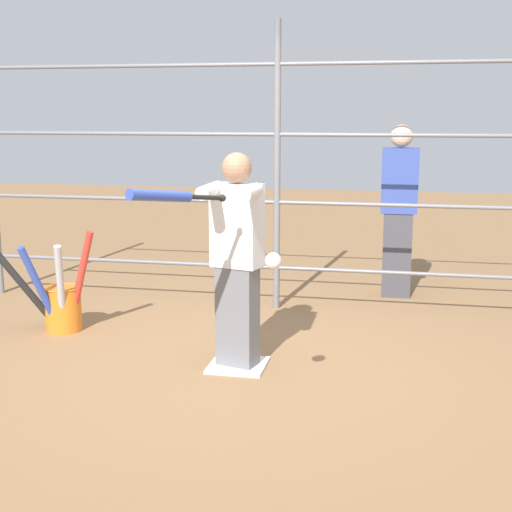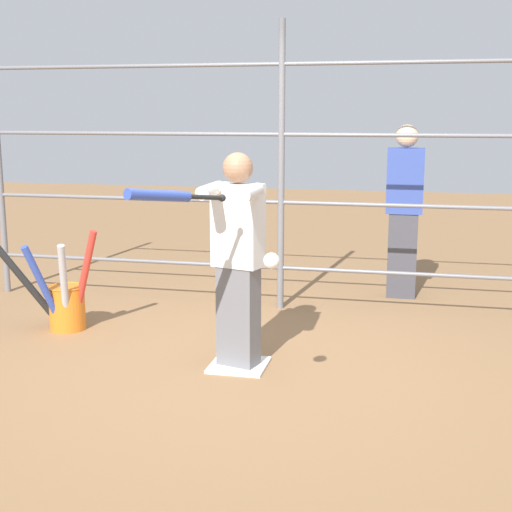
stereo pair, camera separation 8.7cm
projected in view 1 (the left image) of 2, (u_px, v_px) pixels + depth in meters
name	position (u px, v px, depth m)	size (l,w,h in m)	color
ground_plane	(238.00, 366.00, 5.11)	(24.00, 24.00, 0.00)	olive
home_plate	(238.00, 365.00, 5.11)	(0.40, 0.40, 0.02)	white
fence_backstop	(277.00, 169.00, 6.39)	(5.71, 0.06, 2.59)	slate
batter	(237.00, 254.00, 4.94)	(0.38, 0.58, 1.53)	slate
baseball_bat_swinging	(169.00, 196.00, 4.08)	(0.39, 0.75, 0.15)	black
softball_in_flight	(273.00, 261.00, 4.09)	(0.10, 0.10, 0.10)	white
bat_bucket	(60.00, 302.00, 5.89)	(0.89, 0.53, 0.86)	orange
bystander_behind_fence	(399.00, 209.00, 6.90)	(0.35, 0.22, 1.68)	#3F3F47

